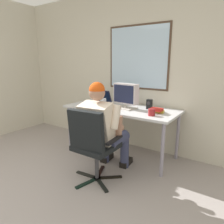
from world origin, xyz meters
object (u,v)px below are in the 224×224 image
object	(u,v)px
wine_glass	(103,101)
coffee_mug	(152,112)
crt_monitor	(126,95)
book_stack	(157,110)
laptop	(100,101)
person_seated	(103,127)
desk_speaker	(149,104)
office_chair	(92,142)
desk	(121,112)

from	to	relation	value
wine_glass	coffee_mug	distance (m)	0.78
crt_monitor	book_stack	distance (m)	0.52
book_stack	coffee_mug	size ratio (longest dim) A/B	2.22
laptop	crt_monitor	bearing A→B (deg)	-5.62
person_seated	desk_speaker	bearing A→B (deg)	73.57
office_chair	desk_speaker	bearing A→B (deg)	78.15
office_chair	crt_monitor	bearing A→B (deg)	95.19
office_chair	desk_speaker	xyz separation A→B (m)	(0.23, 1.08, 0.29)
person_seated	wine_glass	world-z (taller)	person_seated
person_seated	crt_monitor	distance (m)	0.74
crt_monitor	desk	bearing A→B (deg)	174.00
desk	wine_glass	distance (m)	0.32
desk	person_seated	size ratio (longest dim) A/B	1.44
desk	person_seated	world-z (taller)	person_seated
coffee_mug	office_chair	bearing A→B (deg)	-120.08
desk	office_chair	world-z (taller)	office_chair
office_chair	book_stack	xyz separation A→B (m)	(0.41, 0.93, 0.25)
laptop	book_stack	size ratio (longest dim) A/B	1.65
wine_glass	coffee_mug	world-z (taller)	wine_glass
desk_speaker	crt_monitor	bearing A→B (deg)	-150.92
wine_glass	person_seated	bearing A→B (deg)	-53.83
crt_monitor	laptop	bearing A→B (deg)	174.38
office_chair	laptop	size ratio (longest dim) A/B	2.77
crt_monitor	coffee_mug	world-z (taller)	crt_monitor
coffee_mug	desk_speaker	bearing A→B (deg)	118.55
desk	coffee_mug	world-z (taller)	coffee_mug
desk	book_stack	world-z (taller)	book_stack
person_seated	book_stack	xyz separation A→B (m)	(0.43, 0.68, 0.15)
wine_glass	desk_speaker	distance (m)	0.69
person_seated	book_stack	size ratio (longest dim) A/B	5.99
office_chair	person_seated	distance (m)	0.27
laptop	coffee_mug	world-z (taller)	laptop
laptop	desk_speaker	world-z (taller)	laptop
crt_monitor	book_stack	bearing A→B (deg)	2.58
wine_glass	desk_speaker	world-z (taller)	wine_glass
laptop	coffee_mug	size ratio (longest dim) A/B	3.67
desk_speaker	person_seated	bearing A→B (deg)	-106.43
desk	laptop	distance (m)	0.45
office_chair	wine_glass	size ratio (longest dim) A/B	6.02
office_chair	coffee_mug	size ratio (longest dim) A/B	10.16
desk	desk_speaker	size ratio (longest dim) A/B	12.15
crt_monitor	book_stack	xyz separation A→B (m)	(0.49, 0.02, -0.18)
person_seated	coffee_mug	bearing A→B (deg)	47.34
person_seated	laptop	world-z (taller)	person_seated
desk	office_chair	size ratio (longest dim) A/B	1.88
laptop	desk_speaker	distance (m)	0.84
desk	crt_monitor	bearing A→B (deg)	-6.00
person_seated	crt_monitor	world-z (taller)	person_seated
person_seated	desk_speaker	xyz separation A→B (m)	(0.25, 0.83, 0.19)
laptop	office_chair	bearing A→B (deg)	-57.73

